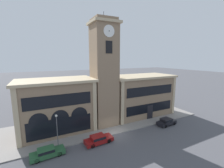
% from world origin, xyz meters
% --- Properties ---
extents(ground_plane, '(300.00, 300.00, 0.00)m').
position_xyz_m(ground_plane, '(0.00, 0.00, 0.00)').
color(ground_plane, '#4C4C51').
extents(sidewalk_kerb, '(43.02, 11.87, 0.15)m').
position_xyz_m(sidewalk_kerb, '(0.00, 5.94, 0.07)').
color(sidewalk_kerb, gray).
rests_on(sidewalk_kerb, ground_plane).
extents(clock_tower, '(5.20, 5.20, 21.96)m').
position_xyz_m(clock_tower, '(0.00, 5.01, 10.42)').
color(clock_tower, '#897056').
rests_on(clock_tower, ground_plane).
extents(town_hall_left_wing, '(13.49, 7.81, 9.77)m').
position_xyz_m(town_hall_left_wing, '(-8.95, 6.28, 4.91)').
color(town_hall_left_wing, '#897056').
rests_on(town_hall_left_wing, ground_plane).
extents(town_hall_right_wing, '(15.66, 7.81, 9.50)m').
position_xyz_m(town_hall_right_wing, '(10.03, 6.29, 4.78)').
color(town_hall_right_wing, '#897056').
rests_on(town_hall_right_wing, ground_plane).
extents(parked_car_near, '(4.63, 2.02, 1.30)m').
position_xyz_m(parked_car_near, '(-11.37, -1.17, 0.69)').
color(parked_car_near, '#285633').
rests_on(parked_car_near, ground_plane).
extents(parked_car_mid, '(4.67, 2.12, 1.34)m').
position_xyz_m(parked_car_mid, '(-3.79, -1.17, 0.70)').
color(parked_car_mid, maroon).
rests_on(parked_car_mid, ground_plane).
extents(parked_car_far, '(4.23, 2.09, 1.42)m').
position_xyz_m(parked_car_far, '(11.04, -1.17, 0.74)').
color(parked_car_far, black).
rests_on(parked_car_far, ground_plane).
extents(street_lamp, '(0.36, 0.36, 5.15)m').
position_xyz_m(street_lamp, '(-9.75, 0.44, 3.58)').
color(street_lamp, '#4C4C51').
rests_on(street_lamp, sidewalk_kerb).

